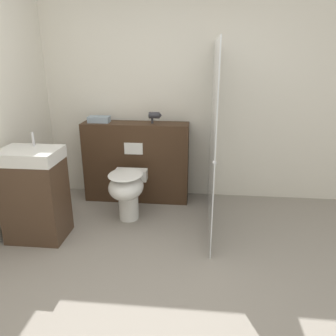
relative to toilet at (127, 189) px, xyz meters
name	(u,v)px	position (x,y,z in m)	size (l,w,h in m)	color
ground_plane	(147,302)	(0.42, -1.27, -0.37)	(12.00, 12.00, 0.00)	gray
wall_back	(172,99)	(0.42, 0.84, 0.88)	(8.00, 0.06, 2.50)	silver
partition_panel	(137,162)	(-0.01, 0.59, 0.12)	(1.29, 0.31, 0.99)	#3D2819
shower_glass	(213,138)	(0.90, 0.07, 0.58)	(0.04, 1.47, 1.91)	silver
toilet	(127,189)	(0.00, 0.00, 0.00)	(0.38, 0.58, 0.57)	white
sink_vanity	(35,195)	(-0.82, -0.44, 0.09)	(0.56, 0.42, 1.07)	#473323
hair_drier	(155,116)	(0.24, 0.58, 0.71)	(0.15, 0.08, 0.14)	#2D2D33
folded_towel	(99,119)	(-0.45, 0.58, 0.65)	(0.26, 0.14, 0.07)	#8C9EAD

